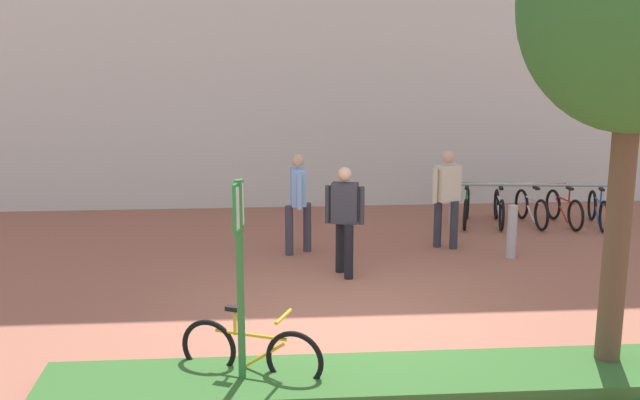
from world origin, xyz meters
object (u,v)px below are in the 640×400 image
at_px(parking_sign_post, 240,255).
at_px(bollard_steel, 512,232).
at_px(tree_sidewalk, 637,7).
at_px(bike_at_sign, 251,352).
at_px(bike_rack_cluster, 532,208).
at_px(person_shirt_white, 447,193).
at_px(person_casual_tan, 298,197).
at_px(person_suited_navy, 345,214).

bearing_deg(parking_sign_post, bollard_steel, 46.33).
bearing_deg(tree_sidewalk, bike_at_sign, 179.60).
distance_m(tree_sidewalk, bike_rack_cluster, 7.63).
bearing_deg(person_shirt_white, bike_at_sign, -123.39).
relative_size(bike_rack_cluster, person_casual_tan, 1.86).
bearing_deg(bike_at_sign, bollard_steel, 45.58).
bearing_deg(bollard_steel, bike_at_sign, -134.42).
distance_m(bike_rack_cluster, person_casual_tan, 4.92).
relative_size(bike_rack_cluster, bollard_steel, 3.55).
height_order(bike_at_sign, bike_rack_cluster, bike_at_sign).
bearing_deg(person_shirt_white, bike_rack_cluster, 35.38).
xyz_separation_m(bike_rack_cluster, person_shirt_white, (-2.03, -1.44, 0.64)).
bearing_deg(bike_at_sign, person_casual_tan, 81.24).
relative_size(bike_at_sign, bike_rack_cluster, 0.49).
relative_size(parking_sign_post, person_suited_navy, 1.35).
bearing_deg(bike_rack_cluster, parking_sign_post, -129.10).
relative_size(tree_sidewalk, person_casual_tan, 3.14).
bearing_deg(parking_sign_post, bike_at_sign, 66.46).
bearing_deg(person_suited_navy, tree_sidewalk, -54.90).
xyz_separation_m(bike_at_sign, bike_rack_cluster, (5.38, 6.52, -0.00)).
bearing_deg(bollard_steel, parking_sign_post, -133.67).
relative_size(bike_rack_cluster, person_shirt_white, 1.86).
xyz_separation_m(bike_at_sign, person_shirt_white, (3.35, 5.07, 0.63)).
distance_m(tree_sidewalk, parking_sign_post, 4.81).
xyz_separation_m(tree_sidewalk, person_suited_navy, (-2.60, 3.69, -3.04)).
height_order(tree_sidewalk, bike_at_sign, tree_sidewalk).
distance_m(parking_sign_post, bike_rack_cluster, 8.76).
distance_m(parking_sign_post, person_suited_navy, 4.20).
bearing_deg(bike_rack_cluster, person_casual_tan, -161.12).
bearing_deg(person_casual_tan, bike_rack_cluster, 18.88).
bearing_deg(bike_at_sign, person_suited_navy, 68.90).
bearing_deg(bike_rack_cluster, bollard_steel, -116.80).
bearing_deg(tree_sidewalk, person_suited_navy, 125.10).
relative_size(bike_at_sign, person_suited_navy, 0.91).
xyz_separation_m(parking_sign_post, person_casual_tan, (0.85, 5.15, -0.54)).
relative_size(bollard_steel, person_casual_tan, 0.52).
height_order(bike_at_sign, person_shirt_white, person_shirt_white).
bearing_deg(parking_sign_post, person_suited_navy, 68.76).
distance_m(bike_rack_cluster, person_shirt_white, 2.57).
distance_m(bike_rack_cluster, bollard_steel, 2.38).
relative_size(bollard_steel, person_suited_navy, 0.52).
relative_size(tree_sidewalk, bollard_steel, 6.00).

